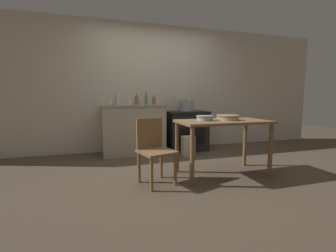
% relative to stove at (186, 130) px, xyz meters
% --- Properties ---
extents(ground_plane, '(14.00, 14.00, 0.00)m').
position_rel_stove_xyz_m(ground_plane, '(-0.64, -1.26, -0.40)').
color(ground_plane, brown).
extents(wall_back, '(8.00, 0.07, 2.55)m').
position_rel_stove_xyz_m(wall_back, '(-0.64, 0.32, 0.87)').
color(wall_back, beige).
rests_on(wall_back, ground_plane).
extents(counter_cabinet, '(1.18, 0.62, 0.94)m').
position_rel_stove_xyz_m(counter_cabinet, '(-1.09, -0.01, 0.07)').
color(counter_cabinet, '#B2A893').
rests_on(counter_cabinet, ground_plane).
extents(stove, '(0.82, 0.61, 0.80)m').
position_rel_stove_xyz_m(stove, '(0.00, 0.00, 0.00)').
color(stove, black).
rests_on(stove, ground_plane).
extents(work_table, '(1.23, 0.65, 0.76)m').
position_rel_stove_xyz_m(work_table, '(-0.09, -1.58, 0.25)').
color(work_table, olive).
rests_on(work_table, ground_plane).
extents(chair, '(0.50, 0.50, 0.81)m').
position_rel_stove_xyz_m(chair, '(-1.06, -1.60, 0.04)').
color(chair, olive).
rests_on(chair, ground_plane).
extents(flour_sack, '(0.23, 0.16, 0.37)m').
position_rel_stove_xyz_m(flour_sack, '(-0.15, -0.49, -0.22)').
color(flour_sack, beige).
rests_on(flour_sack, ground_plane).
extents(stock_pot, '(0.28, 0.28, 0.24)m').
position_rel_stove_xyz_m(stock_pot, '(0.03, 0.06, 0.51)').
color(stock_pot, '#A8A8AD').
rests_on(stock_pot, stove).
extents(mixing_bowl_large, '(0.24, 0.24, 0.07)m').
position_rel_stove_xyz_m(mixing_bowl_large, '(-0.34, -1.54, 0.40)').
color(mixing_bowl_large, '#93A8B2').
rests_on(mixing_bowl_large, work_table).
extents(mixing_bowl_small, '(0.31, 0.31, 0.07)m').
position_rel_stove_xyz_m(mixing_bowl_small, '(-0.01, -1.57, 0.40)').
color(mixing_bowl_small, tan).
rests_on(mixing_bowl_small, work_table).
extents(bottle_far_left, '(0.08, 0.08, 0.19)m').
position_rel_stove_xyz_m(bottle_far_left, '(-0.66, 0.07, 0.61)').
color(bottle_far_left, olive).
rests_on(bottle_far_left, counter_cabinet).
extents(bottle_left, '(0.07, 0.07, 0.27)m').
position_rel_stove_xyz_m(bottle_left, '(-1.35, 0.21, 0.64)').
color(bottle_left, silver).
rests_on(bottle_left, counter_cabinet).
extents(bottle_mid_left, '(0.06, 0.06, 0.25)m').
position_rel_stove_xyz_m(bottle_mid_left, '(-0.82, 0.05, 0.64)').
color(bottle_mid_left, '#517F5B').
rests_on(bottle_mid_left, counter_cabinet).
extents(bottle_center_left, '(0.08, 0.08, 0.22)m').
position_rel_stove_xyz_m(bottle_center_left, '(-0.99, 0.14, 0.62)').
color(bottle_center_left, olive).
rests_on(bottle_center_left, counter_cabinet).
extents(cup_center, '(0.07, 0.07, 0.09)m').
position_rel_stove_xyz_m(cup_center, '(-1.17, -0.13, 0.58)').
color(cup_center, silver).
rests_on(cup_center, counter_cabinet).
extents(cup_center_right, '(0.07, 0.07, 0.08)m').
position_rel_stove_xyz_m(cup_center_right, '(-1.53, -0.07, 0.58)').
color(cup_center_right, silver).
rests_on(cup_center_right, counter_cabinet).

